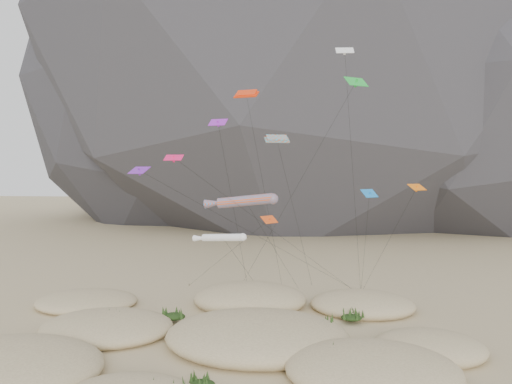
% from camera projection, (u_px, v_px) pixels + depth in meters
% --- Properties ---
extents(ground, '(500.00, 500.00, 0.00)m').
position_uv_depth(ground, '(235.00, 357.00, 42.60)').
color(ground, '#CCB789').
rests_on(ground, ground).
extents(dunes, '(47.47, 36.24, 3.53)m').
position_uv_depth(dunes, '(215.00, 334.00, 46.45)').
color(dunes, '#CCB789').
rests_on(dunes, ground).
extents(dune_grass, '(42.50, 27.19, 1.47)m').
position_uv_depth(dune_grass, '(232.00, 333.00, 46.17)').
color(dune_grass, black).
rests_on(dune_grass, ground).
extents(kite_stakes, '(23.25, 5.12, 0.30)m').
position_uv_depth(kite_stakes, '(281.00, 291.00, 65.43)').
color(kite_stakes, '#3F2D1E').
rests_on(kite_stakes, ground).
extents(rainbow_tube_kite, '(10.35, 12.89, 13.45)m').
position_uv_depth(rainbow_tube_kite, '(243.00, 201.00, 55.53)').
color(rainbow_tube_kite, '#EB5118').
rests_on(rainbow_tube_kite, ground).
extents(white_tube_kite, '(6.24, 16.53, 9.43)m').
position_uv_depth(white_tube_kite, '(221.00, 238.00, 52.87)').
color(white_tube_kite, white).
rests_on(white_tube_kite, ground).
extents(orange_parafoil, '(5.34, 8.83, 25.44)m').
position_uv_depth(orange_parafoil, '(247.00, 96.00, 58.52)').
color(orange_parafoil, red).
rests_on(orange_parafoil, ground).
extents(multi_parafoil, '(4.84, 19.17, 19.59)m').
position_uv_depth(multi_parafoil, '(278.00, 141.00, 50.77)').
color(multi_parafoil, '#ED5218').
rests_on(multi_parafoil, ground).
extents(delta_kites, '(30.21, 18.78, 29.54)m').
position_uv_depth(delta_kites, '(283.00, 149.00, 52.35)').
color(delta_kites, '#ED165B').
rests_on(delta_kites, ground).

